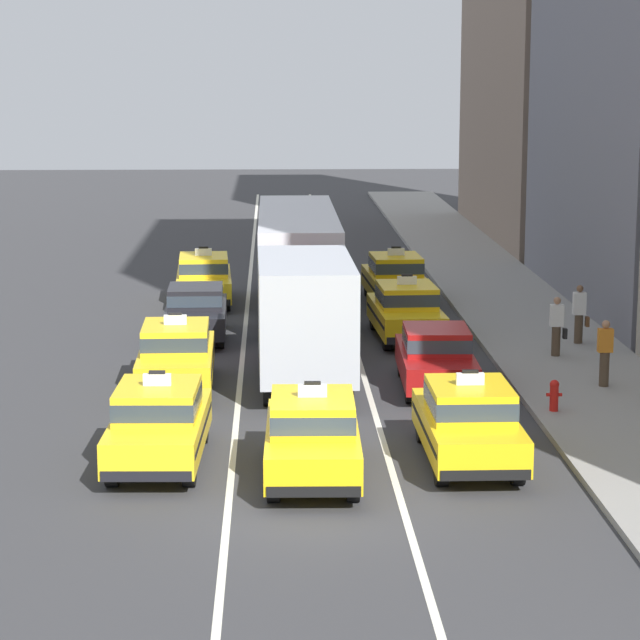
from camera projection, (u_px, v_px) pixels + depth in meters
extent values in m
plane|color=#353538|center=(315.00, 506.00, 25.02)|extent=(160.00, 160.00, 0.00)
cube|color=silver|center=(247.00, 311.00, 44.60)|extent=(0.14, 80.00, 0.01)
cube|color=silver|center=(344.00, 310.00, 44.71)|extent=(0.14, 80.00, 0.01)
cube|color=gray|center=(543.00, 337.00, 39.98)|extent=(4.00, 90.00, 0.15)
cylinder|color=black|center=(133.00, 428.00, 29.10)|extent=(0.26, 0.65, 0.64)
cylinder|color=black|center=(202.00, 428.00, 29.11)|extent=(0.26, 0.65, 0.64)
cylinder|color=black|center=(112.00, 470.00, 26.10)|extent=(0.26, 0.65, 0.64)
cylinder|color=black|center=(189.00, 470.00, 26.10)|extent=(0.26, 0.65, 0.64)
cube|color=yellow|center=(159.00, 431.00, 27.54)|extent=(1.94, 4.55, 0.70)
cube|color=black|center=(159.00, 429.00, 27.53)|extent=(1.95, 4.19, 0.10)
cube|color=yellow|center=(158.00, 401.00, 27.27)|extent=(1.66, 2.15, 0.64)
cube|color=#2D3842|center=(158.00, 401.00, 27.27)|extent=(1.68, 2.17, 0.35)
cube|color=white|center=(157.00, 380.00, 27.18)|extent=(0.56, 0.14, 0.24)
cube|color=black|center=(157.00, 372.00, 27.16)|extent=(0.32, 0.12, 0.06)
cube|color=black|center=(171.00, 415.00, 29.76)|extent=(1.71, 0.19, 0.20)
cube|color=black|center=(146.00, 476.00, 25.41)|extent=(1.71, 0.19, 0.20)
cylinder|color=black|center=(151.00, 363.00, 35.39)|extent=(0.25, 0.65, 0.64)
cylinder|color=black|center=(208.00, 362.00, 35.48)|extent=(0.25, 0.65, 0.64)
cylinder|color=black|center=(143.00, 391.00, 32.39)|extent=(0.25, 0.65, 0.64)
cylinder|color=black|center=(205.00, 390.00, 32.47)|extent=(0.25, 0.65, 0.64)
cube|color=yellow|center=(176.00, 362.00, 33.87)|extent=(1.90, 4.54, 0.70)
cube|color=black|center=(176.00, 360.00, 33.86)|extent=(1.91, 4.18, 0.10)
cube|color=yellow|center=(176.00, 337.00, 33.60)|extent=(1.65, 2.14, 0.64)
cube|color=#2D3842|center=(176.00, 337.00, 33.60)|extent=(1.67, 2.16, 0.35)
cube|color=white|center=(175.00, 320.00, 33.51)|extent=(0.56, 0.13, 0.24)
cube|color=black|center=(175.00, 314.00, 33.49)|extent=(0.32, 0.12, 0.06)
cube|color=black|center=(180.00, 353.00, 36.08)|extent=(1.71, 0.18, 0.20)
cube|color=black|center=(172.00, 393.00, 31.75)|extent=(1.71, 0.18, 0.20)
cylinder|color=black|center=(174.00, 319.00, 41.43)|extent=(0.25, 0.64, 0.64)
cylinder|color=black|center=(221.00, 319.00, 41.51)|extent=(0.25, 0.64, 0.64)
cylinder|color=black|center=(169.00, 338.00, 38.64)|extent=(0.25, 0.64, 0.64)
cylinder|color=black|center=(220.00, 337.00, 38.72)|extent=(0.25, 0.64, 0.64)
cube|color=black|center=(196.00, 317.00, 40.01)|extent=(1.85, 4.34, 0.66)
cube|color=black|center=(196.00, 296.00, 39.80)|extent=(1.60, 1.93, 0.60)
cube|color=#2D3842|center=(196.00, 296.00, 39.80)|extent=(1.62, 1.95, 0.33)
cylinder|color=black|center=(183.00, 287.00, 47.35)|extent=(0.27, 0.65, 0.64)
cylinder|color=black|center=(225.00, 287.00, 47.47)|extent=(0.27, 0.65, 0.64)
cylinder|color=black|center=(181.00, 302.00, 44.35)|extent=(0.27, 0.65, 0.64)
cylinder|color=black|center=(227.00, 302.00, 44.47)|extent=(0.27, 0.65, 0.64)
cube|color=yellow|center=(204.00, 284.00, 45.85)|extent=(2.00, 4.58, 0.70)
cube|color=black|center=(204.00, 282.00, 45.84)|extent=(2.01, 4.22, 0.10)
cube|color=yellow|center=(204.00, 265.00, 45.57)|extent=(1.69, 2.17, 0.64)
cube|color=#2D3842|center=(204.00, 265.00, 45.57)|extent=(1.71, 2.19, 0.35)
cube|color=white|center=(203.00, 252.00, 45.49)|extent=(0.56, 0.15, 0.24)
cube|color=black|center=(203.00, 247.00, 45.46)|extent=(0.32, 0.12, 0.06)
cube|color=black|center=(204.00, 281.00, 48.06)|extent=(1.71, 0.22, 0.20)
cube|color=black|center=(204.00, 303.00, 43.73)|extent=(1.71, 0.22, 0.20)
cylinder|color=black|center=(276.00, 440.00, 28.19)|extent=(0.25, 0.64, 0.64)
cylinder|color=black|center=(347.00, 440.00, 28.21)|extent=(0.25, 0.64, 0.64)
cylinder|color=black|center=(273.00, 485.00, 25.18)|extent=(0.25, 0.64, 0.64)
cylinder|color=black|center=(353.00, 485.00, 25.20)|extent=(0.25, 0.64, 0.64)
cube|color=yellow|center=(313.00, 444.00, 26.63)|extent=(1.89, 4.54, 0.70)
cube|color=black|center=(313.00, 441.00, 26.62)|extent=(1.91, 4.18, 0.10)
cube|color=yellow|center=(313.00, 413.00, 26.36)|extent=(1.64, 2.13, 0.64)
cube|color=#2D3842|center=(313.00, 413.00, 26.36)|extent=(1.66, 2.15, 0.35)
cube|color=white|center=(313.00, 391.00, 26.28)|extent=(0.56, 0.13, 0.24)
cube|color=black|center=(313.00, 383.00, 26.25)|extent=(0.32, 0.12, 0.06)
cube|color=black|center=(312.00, 427.00, 28.85)|extent=(1.71, 0.18, 0.20)
cube|color=black|center=(314.00, 491.00, 24.51)|extent=(1.71, 0.18, 0.20)
cylinder|color=black|center=(266.00, 357.00, 36.07)|extent=(0.25, 0.64, 0.64)
cylinder|color=black|center=(338.00, 357.00, 36.16)|extent=(0.25, 0.64, 0.64)
cylinder|color=black|center=(268.00, 392.00, 32.24)|extent=(0.25, 0.64, 0.64)
cylinder|color=black|center=(348.00, 391.00, 32.34)|extent=(0.25, 0.64, 0.64)
cube|color=maroon|center=(300.00, 312.00, 36.88)|extent=(2.13, 2.23, 2.10)
cube|color=#2D3842|center=(299.00, 294.00, 37.88)|extent=(1.93, 0.09, 0.76)
cube|color=#B2B7C1|center=(305.00, 313.00, 33.58)|extent=(2.38, 5.24, 2.70)
cylinder|color=black|center=(268.00, 283.00, 48.14)|extent=(0.24, 0.64, 0.64)
cylinder|color=black|center=(324.00, 283.00, 48.21)|extent=(0.24, 0.64, 0.64)
cylinder|color=black|center=(267.00, 319.00, 41.54)|extent=(0.24, 0.64, 0.64)
cylinder|color=black|center=(333.00, 318.00, 41.62)|extent=(0.24, 0.64, 0.64)
cube|color=silver|center=(298.00, 256.00, 44.61)|extent=(2.50, 11.20, 2.90)
cube|color=#2D3842|center=(298.00, 248.00, 44.56)|extent=(2.52, 10.75, 0.84)
cube|color=black|center=(295.00, 202.00, 49.83)|extent=(2.13, 0.08, 0.36)
cylinder|color=black|center=(423.00, 428.00, 29.15)|extent=(0.24, 0.64, 0.64)
cylinder|color=black|center=(491.00, 427.00, 29.21)|extent=(0.24, 0.64, 0.64)
cylinder|color=black|center=(441.00, 470.00, 26.14)|extent=(0.24, 0.64, 0.64)
cylinder|color=black|center=(517.00, 469.00, 26.21)|extent=(0.24, 0.64, 0.64)
cube|color=yellow|center=(468.00, 430.00, 27.61)|extent=(1.83, 4.51, 0.70)
cube|color=black|center=(468.00, 428.00, 27.60)|extent=(1.85, 4.15, 0.10)
cube|color=yellow|center=(470.00, 400.00, 27.34)|extent=(1.61, 2.11, 0.64)
cube|color=#2D3842|center=(470.00, 400.00, 27.34)|extent=(1.63, 2.13, 0.35)
cube|color=white|center=(470.00, 379.00, 27.26)|extent=(0.56, 0.12, 0.24)
cube|color=black|center=(470.00, 372.00, 27.23)|extent=(0.32, 0.11, 0.06)
cube|color=black|center=(453.00, 415.00, 29.83)|extent=(1.71, 0.15, 0.20)
cube|color=black|center=(485.00, 475.00, 25.49)|extent=(1.71, 0.15, 0.20)
cylinder|color=black|center=(403.00, 364.00, 35.27)|extent=(0.26, 0.65, 0.64)
cylinder|color=black|center=(458.00, 364.00, 35.28)|extent=(0.26, 0.65, 0.64)
cylinder|color=black|center=(411.00, 390.00, 32.48)|extent=(0.26, 0.65, 0.64)
cylinder|color=black|center=(471.00, 390.00, 32.49)|extent=(0.26, 0.65, 0.64)
cube|color=maroon|center=(436.00, 364.00, 33.82)|extent=(1.88, 4.35, 0.66)
cube|color=maroon|center=(437.00, 340.00, 33.60)|extent=(1.61, 1.94, 0.60)
cube|color=#2D3842|center=(437.00, 340.00, 33.60)|extent=(1.63, 1.96, 0.33)
cylinder|color=black|center=(374.00, 319.00, 41.43)|extent=(0.27, 0.65, 0.64)
cylinder|color=black|center=(422.00, 319.00, 41.55)|extent=(0.27, 0.65, 0.64)
cylinder|color=black|center=(387.00, 339.00, 38.43)|extent=(0.27, 0.65, 0.64)
cylinder|color=black|center=(439.00, 338.00, 38.55)|extent=(0.27, 0.65, 0.64)
cube|color=yellow|center=(406.00, 317.00, 39.92)|extent=(2.00, 4.58, 0.70)
cube|color=black|center=(406.00, 315.00, 39.92)|extent=(2.00, 4.22, 0.10)
cube|color=yellow|center=(407.00, 295.00, 39.65)|extent=(1.69, 2.17, 0.64)
cube|color=#2D3842|center=(407.00, 295.00, 39.65)|extent=(1.71, 2.19, 0.35)
cube|color=white|center=(407.00, 280.00, 39.57)|extent=(0.56, 0.15, 0.24)
cube|color=black|center=(407.00, 275.00, 39.54)|extent=(0.32, 0.12, 0.06)
cube|color=black|center=(396.00, 312.00, 42.14)|extent=(1.71, 0.22, 0.20)
cube|color=black|center=(417.00, 340.00, 37.81)|extent=(1.71, 0.22, 0.20)
cylinder|color=black|center=(368.00, 287.00, 47.40)|extent=(0.27, 0.65, 0.64)
cylinder|color=black|center=(410.00, 286.00, 47.52)|extent=(0.27, 0.65, 0.64)
cylinder|color=black|center=(379.00, 302.00, 44.40)|extent=(0.27, 0.65, 0.64)
cylinder|color=black|center=(424.00, 301.00, 44.52)|extent=(0.27, 0.65, 0.64)
cube|color=yellow|center=(395.00, 284.00, 45.89)|extent=(2.00, 4.58, 0.70)
cube|color=black|center=(395.00, 282.00, 45.89)|extent=(2.00, 4.22, 0.10)
cube|color=yellow|center=(396.00, 265.00, 45.62)|extent=(1.69, 2.17, 0.64)
cube|color=#2D3842|center=(396.00, 265.00, 45.62)|extent=(1.71, 2.19, 0.35)
cube|color=white|center=(396.00, 252.00, 45.54)|extent=(0.56, 0.15, 0.24)
cube|color=black|center=(396.00, 247.00, 45.51)|extent=(0.32, 0.12, 0.06)
cube|color=black|center=(387.00, 281.00, 48.11)|extent=(1.71, 0.22, 0.20)
cube|color=black|center=(404.00, 302.00, 43.78)|extent=(1.71, 0.22, 0.20)
cylinder|color=#473828|center=(579.00, 329.00, 38.68)|extent=(0.24, 0.24, 0.83)
cube|color=silver|center=(579.00, 304.00, 38.54)|extent=(0.36, 0.22, 0.64)
sphere|color=brown|center=(580.00, 289.00, 38.46)|extent=(0.20, 0.20, 0.20)
cube|color=brown|center=(587.00, 322.00, 38.65)|extent=(0.10, 0.20, 0.28)
cylinder|color=#473828|center=(556.00, 341.00, 37.02)|extent=(0.24, 0.24, 0.82)
cube|color=silver|center=(557.00, 315.00, 36.88)|extent=(0.36, 0.22, 0.60)
sphere|color=#9E7051|center=(557.00, 301.00, 36.81)|extent=(0.20, 0.20, 0.20)
cube|color=black|center=(565.00, 334.00, 36.99)|extent=(0.10, 0.20, 0.28)
cylinder|color=#473828|center=(604.00, 369.00, 33.53)|extent=(0.24, 0.24, 0.86)
cube|color=orange|center=(605.00, 340.00, 33.39)|extent=(0.36, 0.22, 0.58)
sphere|color=#9E7051|center=(606.00, 324.00, 33.32)|extent=(0.20, 0.20, 0.20)
cylinder|color=red|center=(554.00, 398.00, 31.16)|extent=(0.20, 0.20, 0.60)
sphere|color=red|center=(554.00, 385.00, 31.11)|extent=(0.22, 0.22, 0.22)
cylinder|color=red|center=(549.00, 395.00, 31.15)|extent=(0.10, 0.08, 0.08)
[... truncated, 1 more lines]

